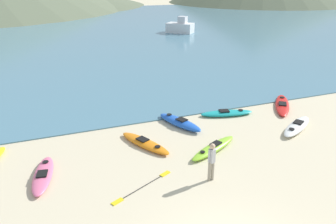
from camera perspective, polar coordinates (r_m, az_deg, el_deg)
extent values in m
cube|color=teal|center=(50.66, -16.93, 13.62)|extent=(160.00, 70.00, 0.06)
ellipsoid|color=#8CCC2D|center=(14.60, 7.97, -6.20)|extent=(2.93, 1.86, 0.27)
cube|color=black|center=(14.63, 8.34, -5.44)|extent=(0.63, 0.53, 0.05)
cylinder|color=black|center=(13.93, 6.05, -6.90)|extent=(0.21, 0.21, 0.02)
ellipsoid|color=red|center=(20.34, 19.28, 1.17)|extent=(2.78, 3.29, 0.25)
cube|color=black|center=(20.12, 19.34, 1.39)|extent=(0.73, 0.77, 0.05)
cylinder|color=black|center=(21.21, 19.26, 2.44)|extent=(0.27, 0.27, 0.02)
ellipsoid|color=blue|center=(16.80, 2.05, -1.80)|extent=(1.76, 2.96, 0.36)
cube|color=black|center=(16.63, 2.41, -1.31)|extent=(0.57, 0.63, 0.05)
cylinder|color=black|center=(17.25, 0.22, -0.42)|extent=(0.26, 0.26, 0.02)
ellipsoid|color=orange|center=(14.92, -4.05, -5.42)|extent=(1.91, 3.00, 0.24)
cube|color=black|center=(14.95, -4.45, -4.74)|extent=(0.58, 0.65, 0.05)
cylinder|color=black|center=(14.32, -1.82, -6.02)|extent=(0.24, 0.24, 0.02)
ellipsoid|color=teal|center=(18.32, 10.16, -0.19)|extent=(3.01, 1.36, 0.26)
cube|color=black|center=(18.21, 9.76, 0.23)|extent=(0.60, 0.52, 0.05)
cylinder|color=black|center=(18.53, 12.54, 0.35)|extent=(0.26, 0.26, 0.02)
ellipsoid|color=white|center=(17.65, 21.55, -2.32)|extent=(2.97, 2.16, 0.30)
cube|color=black|center=(17.72, 21.78, -1.63)|extent=(0.67, 0.62, 0.05)
cylinder|color=black|center=(16.85, 20.75, -2.76)|extent=(0.26, 0.26, 0.02)
ellipsoid|color=#E5668C|center=(13.52, -20.92, -10.21)|extent=(1.14, 2.79, 0.25)
cube|color=black|center=(13.33, -21.09, -9.98)|extent=(0.46, 0.55, 0.05)
cylinder|color=black|center=(14.08, -20.56, -8.13)|extent=(0.24, 0.24, 0.02)
cylinder|color=gray|center=(12.48, 7.22, -10.23)|extent=(0.11, 0.11, 0.77)
cylinder|color=gray|center=(12.53, 7.78, -10.09)|extent=(0.11, 0.11, 0.77)
cube|color=#B2B2B7|center=(12.16, 7.66, -7.54)|extent=(0.23, 0.25, 0.55)
cylinder|color=#B2B2B7|center=(12.11, 7.18, -7.59)|extent=(0.08, 0.08, 0.52)
cylinder|color=#B2B2B7|center=(12.21, 8.14, -7.38)|extent=(0.08, 0.08, 0.52)
sphere|color=tan|center=(11.98, 7.75, -5.95)|extent=(0.21, 0.21, 0.21)
cube|color=white|center=(45.39, 2.11, 14.44)|extent=(3.83, 3.76, 1.25)
cube|color=silver|center=(45.14, 2.56, 15.75)|extent=(1.54, 1.55, 0.88)
cylinder|color=black|center=(12.26, -4.40, -12.85)|extent=(1.73, 0.85, 0.03)
cube|color=yellow|center=(11.67, -8.79, -15.16)|extent=(0.47, 0.35, 0.03)
cube|color=yellow|center=(12.93, -0.51, -10.70)|extent=(0.47, 0.35, 0.03)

